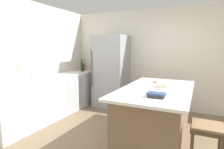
{
  "coord_description": "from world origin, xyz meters",
  "views": [
    {
      "loc": [
        0.98,
        -2.59,
        1.57
      ],
      "look_at": [
        -0.76,
        1.0,
        1.0
      ],
      "focal_mm": 29.2,
      "sensor_mm": 36.0,
      "label": 1
    }
  ],
  "objects_px": {
    "kitchen_island": "(156,114)",
    "flower_vase": "(19,77)",
    "hot_sauce_bottle": "(84,67)",
    "refrigerator": "(111,71)",
    "paper_towel_roll": "(45,72)",
    "wine_bottle": "(82,66)",
    "gin_bottle": "(85,66)",
    "bar_stool": "(207,135)",
    "cutting_board": "(162,82)",
    "whiskey_bottle": "(82,67)",
    "syrup_bottle": "(81,67)",
    "cookbook_stack": "(156,95)",
    "sink_faucet": "(33,72)"
  },
  "relations": [
    {
      "from": "whiskey_bottle",
      "to": "cutting_board",
      "type": "bearing_deg",
      "value": -19.79
    },
    {
      "from": "gin_bottle",
      "to": "syrup_bottle",
      "type": "distance_m",
      "value": 0.28
    },
    {
      "from": "kitchen_island",
      "to": "paper_towel_roll",
      "type": "distance_m",
      "value": 2.52
    },
    {
      "from": "kitchen_island",
      "to": "whiskey_bottle",
      "type": "distance_m",
      "value": 2.92
    },
    {
      "from": "kitchen_island",
      "to": "bar_stool",
      "type": "xyz_separation_m",
      "value": [
        0.75,
        -0.72,
        0.1
      ]
    },
    {
      "from": "bar_stool",
      "to": "whiskey_bottle",
      "type": "xyz_separation_m",
      "value": [
        -3.23,
        2.13,
        0.46
      ]
    },
    {
      "from": "sink_faucet",
      "to": "cookbook_stack",
      "type": "height_order",
      "value": "sink_faucet"
    },
    {
      "from": "refrigerator",
      "to": "cookbook_stack",
      "type": "relative_size",
      "value": 7.66
    },
    {
      "from": "cookbook_stack",
      "to": "flower_vase",
      "type": "bearing_deg",
      "value": -177.28
    },
    {
      "from": "kitchen_island",
      "to": "gin_bottle",
      "type": "xyz_separation_m",
      "value": [
        -2.5,
        1.59,
        0.6
      ]
    },
    {
      "from": "bar_stool",
      "to": "kitchen_island",
      "type": "bearing_deg",
      "value": 136.11
    },
    {
      "from": "refrigerator",
      "to": "hot_sauce_bottle",
      "type": "xyz_separation_m",
      "value": [
        -0.95,
        0.08,
        0.06
      ]
    },
    {
      "from": "kitchen_island",
      "to": "flower_vase",
      "type": "bearing_deg",
      "value": -163.95
    },
    {
      "from": "kitchen_island",
      "to": "cookbook_stack",
      "type": "height_order",
      "value": "cookbook_stack"
    },
    {
      "from": "wine_bottle",
      "to": "paper_towel_roll",
      "type": "bearing_deg",
      "value": -94.08
    },
    {
      "from": "cookbook_stack",
      "to": "wine_bottle",
      "type": "bearing_deg",
      "value": 144.04
    },
    {
      "from": "kitchen_island",
      "to": "hot_sauce_bottle",
      "type": "distance_m",
      "value": 2.97
    },
    {
      "from": "sink_faucet",
      "to": "whiskey_bottle",
      "type": "xyz_separation_m",
      "value": [
        -0.0,
        1.76,
        -0.06
      ]
    },
    {
      "from": "hot_sauce_bottle",
      "to": "whiskey_bottle",
      "type": "xyz_separation_m",
      "value": [
        0.01,
        -0.09,
        0.01
      ]
    },
    {
      "from": "refrigerator",
      "to": "whiskey_bottle",
      "type": "relative_size",
      "value": 7.4
    },
    {
      "from": "paper_towel_roll",
      "to": "flower_vase",
      "type": "bearing_deg",
      "value": -89.72
    },
    {
      "from": "hot_sauce_bottle",
      "to": "whiskey_bottle",
      "type": "distance_m",
      "value": 0.1
    },
    {
      "from": "sink_faucet",
      "to": "wine_bottle",
      "type": "xyz_separation_m",
      "value": [
        0.12,
        1.56,
        -0.01
      ]
    },
    {
      "from": "flower_vase",
      "to": "wine_bottle",
      "type": "relative_size",
      "value": 0.92
    },
    {
      "from": "flower_vase",
      "to": "cutting_board",
      "type": "relative_size",
      "value": 1.04
    },
    {
      "from": "bar_stool",
      "to": "cutting_board",
      "type": "xyz_separation_m",
      "value": [
        -0.77,
        1.25,
        0.36
      ]
    },
    {
      "from": "bar_stool",
      "to": "wine_bottle",
      "type": "distance_m",
      "value": 3.7
    },
    {
      "from": "hot_sauce_bottle",
      "to": "cutting_board",
      "type": "relative_size",
      "value": 0.7
    },
    {
      "from": "bar_stool",
      "to": "hot_sauce_bottle",
      "type": "distance_m",
      "value": 3.96
    },
    {
      "from": "flower_vase",
      "to": "hot_sauce_bottle",
      "type": "bearing_deg",
      "value": 91.24
    },
    {
      "from": "kitchen_island",
      "to": "flower_vase",
      "type": "xyz_separation_m",
      "value": [
        -2.45,
        -0.7,
        0.57
      ]
    },
    {
      "from": "cookbook_stack",
      "to": "refrigerator",
      "type": "bearing_deg",
      "value": 129.59
    },
    {
      "from": "kitchen_island",
      "to": "syrup_bottle",
      "type": "relative_size",
      "value": 7.42
    },
    {
      "from": "refrigerator",
      "to": "paper_towel_roll",
      "type": "distance_m",
      "value": 1.73
    },
    {
      "from": "refrigerator",
      "to": "whiskey_bottle",
      "type": "xyz_separation_m",
      "value": [
        -0.94,
        -0.01,
        0.07
      ]
    },
    {
      "from": "refrigerator",
      "to": "hot_sauce_bottle",
      "type": "height_order",
      "value": "refrigerator"
    },
    {
      "from": "whiskey_bottle",
      "to": "cookbook_stack",
      "type": "bearing_deg",
      "value": -37.49
    },
    {
      "from": "kitchen_island",
      "to": "gin_bottle",
      "type": "distance_m",
      "value": 3.02
    },
    {
      "from": "whiskey_bottle",
      "to": "cookbook_stack",
      "type": "relative_size",
      "value": 1.04
    },
    {
      "from": "syrup_bottle",
      "to": "cutting_board",
      "type": "height_order",
      "value": "syrup_bottle"
    },
    {
      "from": "kitchen_island",
      "to": "hot_sauce_bottle",
      "type": "relative_size",
      "value": 9.08
    },
    {
      "from": "paper_towel_roll",
      "to": "cookbook_stack",
      "type": "xyz_separation_m",
      "value": [
        2.57,
        -0.54,
        -0.11
      ]
    },
    {
      "from": "paper_towel_roll",
      "to": "gin_bottle",
      "type": "height_order",
      "value": "gin_bottle"
    },
    {
      "from": "hot_sauce_bottle",
      "to": "whiskey_bottle",
      "type": "relative_size",
      "value": 0.85
    },
    {
      "from": "hot_sauce_bottle",
      "to": "sink_faucet",
      "type": "bearing_deg",
      "value": -89.59
    },
    {
      "from": "hot_sauce_bottle",
      "to": "kitchen_island",
      "type": "bearing_deg",
      "value": -31.15
    },
    {
      "from": "refrigerator",
      "to": "cookbook_stack",
      "type": "distance_m",
      "value": 2.61
    },
    {
      "from": "cutting_board",
      "to": "flower_vase",
      "type": "bearing_deg",
      "value": -153.09
    },
    {
      "from": "bar_stool",
      "to": "whiskey_bottle",
      "type": "height_order",
      "value": "whiskey_bottle"
    },
    {
      "from": "wine_bottle",
      "to": "flower_vase",
      "type": "bearing_deg",
      "value": -92.58
    }
  ]
}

